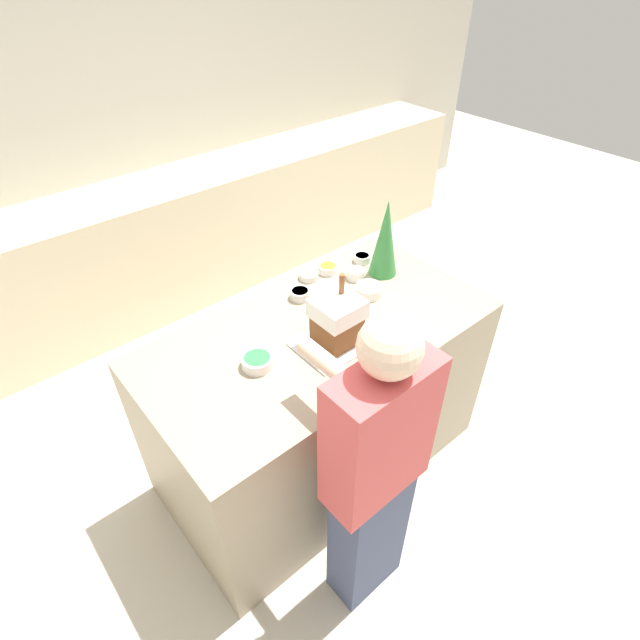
{
  "coord_description": "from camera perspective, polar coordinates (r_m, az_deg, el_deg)",
  "views": [
    {
      "loc": [
        -1.13,
        -1.33,
        2.42
      ],
      "look_at": [
        0.0,
        0.0,
        1.01
      ],
      "focal_mm": 28.0,
      "sensor_mm": 36.0,
      "label": 1
    }
  ],
  "objects": [
    {
      "name": "ground_plane",
      "position": [
        2.99,
        -0.06,
        -15.29
      ],
      "size": [
        12.0,
        12.0,
        0.0
      ],
      "primitive_type": "plane",
      "color": "beige"
    },
    {
      "name": "wall_back",
      "position": [
        3.95,
        -23.43,
        19.47
      ],
      "size": [
        8.0,
        0.05,
        2.6
      ],
      "color": "beige",
      "rests_on": "ground_plane"
    },
    {
      "name": "back_cabinet_block",
      "position": [
        3.99,
        -18.77,
        7.55
      ],
      "size": [
        6.0,
        0.6,
        0.96
      ],
      "color": "beige",
      "rests_on": "ground_plane"
    },
    {
      "name": "kitchen_island",
      "position": [
        2.62,
        -0.07,
        -9.19
      ],
      "size": [
        1.65,
        0.86,
        0.95
      ],
      "color": "gray",
      "rests_on": "ground_plane"
    },
    {
      "name": "baking_tray",
      "position": [
        2.22,
        1.9,
        -2.43
      ],
      "size": [
        0.37,
        0.27,
        0.01
      ],
      "color": "silver",
      "rests_on": "kitchen_island"
    },
    {
      "name": "gingerbread_house",
      "position": [
        2.15,
        1.97,
        0.03
      ],
      "size": [
        0.2,
        0.19,
        0.32
      ],
      "color": "brown",
      "rests_on": "baking_tray"
    },
    {
      "name": "decorative_tree",
      "position": [
        2.58,
        7.48,
        9.25
      ],
      "size": [
        0.15,
        0.15,
        0.42
      ],
      "color": "#33843D",
      "rests_on": "kitchen_island"
    },
    {
      "name": "candy_bowl_behind_tray",
      "position": [
        2.11,
        -7.17,
        -4.68
      ],
      "size": [
        0.14,
        0.14,
        0.05
      ],
      "color": "white",
      "rests_on": "kitchen_island"
    },
    {
      "name": "candy_bowl_beside_tree",
      "position": [
        2.62,
        4.1,
        5.32
      ],
      "size": [
        0.09,
        0.09,
        0.05
      ],
      "color": "white",
      "rests_on": "kitchen_island"
    },
    {
      "name": "candy_bowl_near_tray_right",
      "position": [
        2.67,
        0.91,
        5.94
      ],
      "size": [
        0.1,
        0.1,
        0.04
      ],
      "color": "white",
      "rests_on": "kitchen_island"
    },
    {
      "name": "candy_bowl_center_rear",
      "position": [
        2.61,
        -1.29,
        5.12
      ],
      "size": [
        0.1,
        0.1,
        0.04
      ],
      "color": "silver",
      "rests_on": "kitchen_island"
    },
    {
      "name": "candy_bowl_front_corner",
      "position": [
        2.5,
        5.6,
        3.44
      ],
      "size": [
        0.13,
        0.13,
        0.05
      ],
      "color": "white",
      "rests_on": "kitchen_island"
    },
    {
      "name": "candy_bowl_far_left",
      "position": [
        2.47,
        -2.3,
        3.01
      ],
      "size": [
        0.1,
        0.1,
        0.05
      ],
      "color": "silver",
      "rests_on": "kitchen_island"
    },
    {
      "name": "candy_bowl_near_tray_left",
      "position": [
        2.76,
        4.83,
        7.07
      ],
      "size": [
        0.09,
        0.09,
        0.04
      ],
      "color": "silver",
      "rests_on": "kitchen_island"
    },
    {
      "name": "person",
      "position": [
        1.96,
        6.18,
        -17.23
      ],
      "size": [
        0.41,
        0.51,
        1.55
      ],
      "color": "#424C6B",
      "rests_on": "ground_plane"
    }
  ]
}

